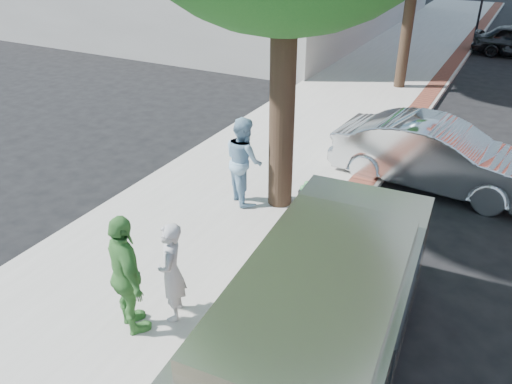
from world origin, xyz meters
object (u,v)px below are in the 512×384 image
Objects in this scene: person_officer at (244,160)px; van at (327,307)px; person_gray at (172,272)px; parking_meter at (304,204)px; person_green at (127,276)px; sedan_silver at (437,155)px.

person_officer is 4.73m from van.
van is at bearing 67.89° from person_gray.
person_officer reaches higher than parking_meter.
van is (2.74, 0.82, -0.07)m from person_green.
van is at bearing 171.37° from person_officer.
person_green is 7.87m from sedan_silver.
person_officer is (-1.95, 1.29, -0.10)m from parking_meter.
van is (-0.27, -6.44, 0.27)m from sedan_silver.
sedan_silver is at bearing -101.24° from person_officer.
parking_meter is 2.34m from person_officer.
parking_meter is 2.69m from person_gray.
person_gray is 0.31× the size of van.
person_officer reaches higher than person_gray.
person_green reaches higher than person_gray.
parking_meter is at bearing 127.18° from person_gray.
parking_meter is 4.56m from sedan_silver.
person_gray is 2.38m from van.
person_officer is at bearing 146.65° from parking_meter.
person_gray is 7.22m from sedan_silver.
van is (2.36, 0.28, 0.09)m from person_gray.
sedan_silver is (3.01, 7.26, -0.34)m from person_green.
person_green is 2.86m from van.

